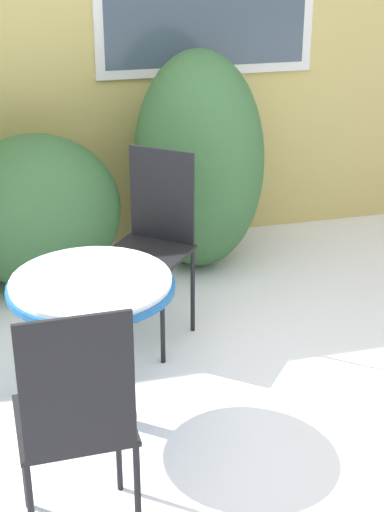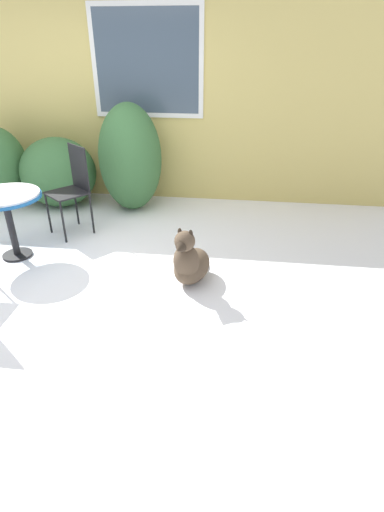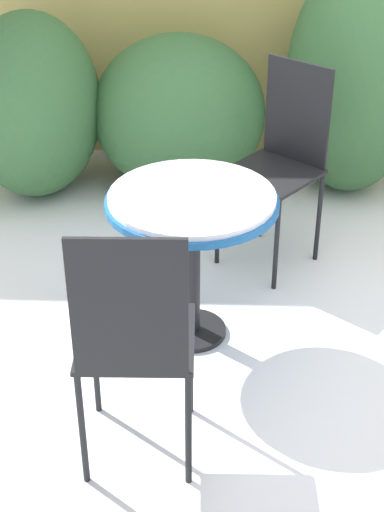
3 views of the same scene
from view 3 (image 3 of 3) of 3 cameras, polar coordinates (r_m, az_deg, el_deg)
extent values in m
plane|color=white|center=(3.50, 9.24, -7.17)|extent=(16.00, 16.00, 0.00)
ellipsoid|color=#386638|center=(4.71, -11.54, 10.68)|extent=(0.79, 0.98, 1.08)
ellipsoid|color=#386638|center=(4.70, -0.96, 10.32)|extent=(1.02, 0.92, 0.93)
ellipsoid|color=#386638|center=(4.70, 11.88, 12.59)|extent=(0.81, 0.88, 1.39)
cylinder|color=black|center=(3.58, 0.00, -5.42)|extent=(0.31, 0.31, 0.03)
cylinder|color=black|center=(3.40, 0.00, -1.02)|extent=(0.07, 0.07, 0.63)
cylinder|color=#195699|center=(3.23, 0.00, 3.90)|extent=(0.72, 0.72, 0.03)
cylinder|color=white|center=(3.22, 0.00, 4.32)|extent=(0.69, 0.69, 0.02)
cube|color=black|center=(3.88, 5.77, 5.99)|extent=(0.57, 0.57, 0.02)
cube|color=black|center=(3.93, 7.67, 10.33)|extent=(0.30, 0.25, 0.50)
cylinder|color=black|center=(3.97, 1.87, 2.57)|extent=(0.02, 0.02, 0.49)
cylinder|color=black|center=(3.78, 6.16, 0.79)|extent=(0.02, 0.02, 0.49)
cylinder|color=black|center=(4.22, 5.06, 4.37)|extent=(0.02, 0.02, 0.49)
cylinder|color=black|center=(4.05, 9.21, 2.77)|extent=(0.02, 0.02, 0.49)
cube|color=black|center=(2.74, -4.06, -5.96)|extent=(0.41, 0.41, 0.02)
cube|color=black|center=(2.43, -4.63, -3.84)|extent=(0.37, 0.02, 0.50)
cylinder|color=black|center=(3.03, -0.13, -7.74)|extent=(0.02, 0.02, 0.49)
cylinder|color=black|center=(3.06, -7.07, -7.62)|extent=(0.02, 0.02, 0.49)
cylinder|color=black|center=(2.76, -0.26, -12.57)|extent=(0.02, 0.02, 0.49)
cylinder|color=black|center=(2.79, -7.99, -12.37)|extent=(0.02, 0.02, 0.49)
camera|label=1|loc=(0.47, -104.33, -9.00)|focal=55.00mm
camera|label=2|loc=(2.35, 104.40, -11.63)|focal=28.00mm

